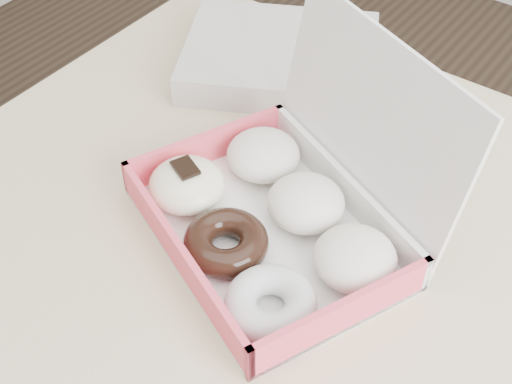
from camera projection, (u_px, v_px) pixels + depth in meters
The scene contains 3 objects.
table at pixel (386, 327), 0.83m from camera, with size 1.20×0.80×0.75m.
donut_box at pixel (279, 210), 0.81m from camera, with size 0.39×0.37×0.22m.
newspapers at pixel (281, 57), 1.05m from camera, with size 0.28×0.22×0.04m, color silver.
Camera 1 is at (0.16, -0.48, 1.37)m, focal length 50.00 mm.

